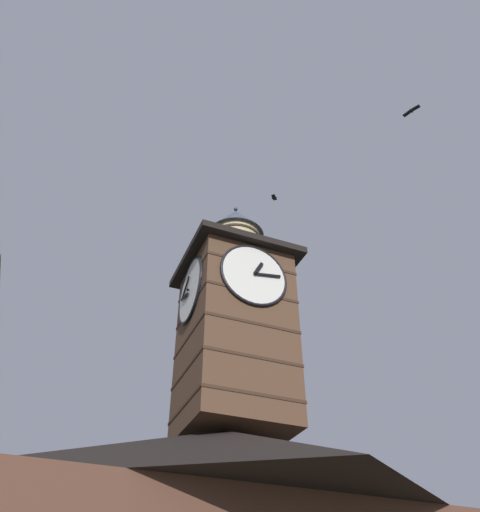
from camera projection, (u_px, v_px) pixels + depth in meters
clock_tower at (235, 323)px, 18.20m from camera, size 3.95×3.95×9.40m
pine_tree_behind at (212, 484)px, 20.04m from camera, size 6.15×6.15×18.31m
moon at (278, 457)px, 50.65m from camera, size 1.46×1.46×1.46m
flying_bird_high at (411, 111)px, 19.62m from camera, size 0.39×0.68×0.11m
flying_bird_low at (274, 198)px, 28.25m from camera, size 0.45×0.46×0.16m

